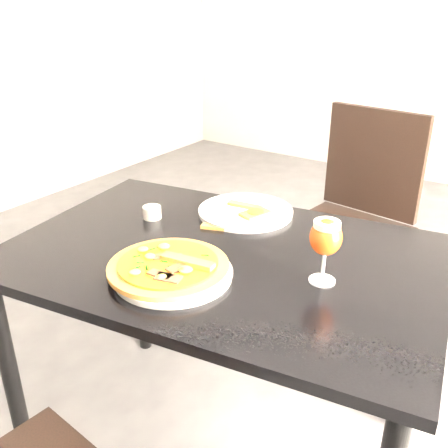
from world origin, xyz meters
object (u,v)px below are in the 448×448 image
Objects in this scene: chair_far at (353,217)px; dining_table at (222,279)px; beer_glass at (326,238)px; pizza at (169,266)px.

dining_table is at bearing -86.06° from chair_far.
chair_far reaches higher than beer_glass.
dining_table is 1.33× the size of chair_far.
beer_glass is at bearing -67.24° from chair_far.
dining_table is 7.75× the size of beer_glass.
dining_table is 0.37m from beer_glass.
chair_far is 5.85× the size of beer_glass.
pizza is 0.40m from beer_glass.
beer_glass is at bearing 29.68° from pizza.
chair_far is at bearing 84.96° from pizza.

